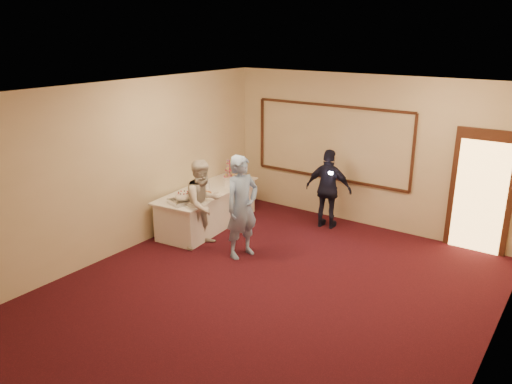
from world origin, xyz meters
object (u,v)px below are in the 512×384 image
pavlova_tray (184,198)px  guest (329,189)px  cupcake_stand (230,170)px  man (242,207)px  woman (203,204)px  buffet_table (208,207)px  plate_stack_a (205,184)px  tart (205,194)px  plate_stack_b (228,183)px

pavlova_tray → guest: guest is taller
cupcake_stand → man: 2.32m
pavlova_tray → woman: size_ratio=0.38×
buffet_table → plate_stack_a: 0.47m
man → plate_stack_a: bearing=77.8°
man → cupcake_stand: bearing=57.7°
buffet_table → man: (1.40, -0.73, 0.52)m
tart → guest: (1.78, 1.66, -0.00)m
plate_stack_a → tart: (0.30, -0.35, -0.06)m
woman → man: bearing=-76.4°
man → guest: man is taller
woman → plate_stack_b: bearing=26.8°
tart → man: bearing=-18.6°
pavlova_tray → man: size_ratio=0.34×
guest → woman: bearing=47.6°
pavlova_tray → woman: bearing=13.3°
guest → cupcake_stand: bearing=1.2°
man → plate_stack_b: bearing=61.1°
cupcake_stand → plate_stack_b: cupcake_stand is taller
woman → guest: bearing=-23.9°
guest → tart: bearing=34.8°
plate_stack_b → tart: size_ratio=0.64×
buffet_table → tart: size_ratio=8.34×
pavlova_tray → man: bearing=6.4°
pavlova_tray → cupcake_stand: cupcake_stand is taller
cupcake_stand → plate_stack_a: (0.10, -0.95, -0.06)m
cupcake_stand → woman: woman is taller
tart → man: (1.18, -0.40, 0.10)m
cupcake_stand → tart: size_ratio=1.32×
cupcake_stand → tart: 1.37m
pavlova_tray → plate_stack_b: size_ratio=3.14×
plate_stack_b → man: (1.18, -1.12, 0.05)m
plate_stack_a → woman: woman is taller
plate_stack_b → woman: bearing=-73.6°
plate_stack_a → tart: bearing=-49.6°
buffet_table → guest: size_ratio=1.60×
plate_stack_b → guest: 2.01m
pavlova_tray → guest: 2.86m
plate_stack_b → man: 1.62m
cupcake_stand → plate_stack_a: bearing=-83.7°
plate_stack_b → guest: guest is taller
woman → guest: (1.43, 2.10, -0.01)m
buffet_table → man: bearing=-27.5°
cupcake_stand → pavlova_tray: bearing=-78.9°
cupcake_stand → plate_stack_a: cupcake_stand is taller
buffet_table → guest: 2.44m
tart → man: man is taller
plate_stack_a → tart: size_ratio=0.66×
plate_stack_b → tart: bearing=-90.5°
tart → man: 1.25m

